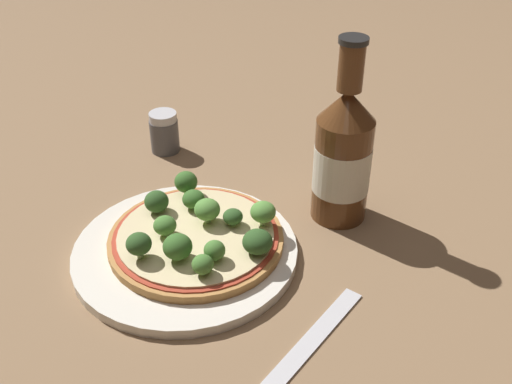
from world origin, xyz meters
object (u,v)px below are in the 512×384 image
(pizza, at_px, (196,238))
(beer_bottle, at_px, (343,155))
(fork, at_px, (307,346))
(pepper_shaker, at_px, (164,132))

(pizza, distance_m, beer_bottle, 0.19)
(beer_bottle, relative_size, fork, 1.24)
(pizza, distance_m, fork, 0.18)
(pepper_shaker, bearing_deg, beer_bottle, 2.48)
(pizza, xyz_separation_m, fork, (0.17, -0.04, -0.02))
(pizza, relative_size, fork, 1.08)
(beer_bottle, relative_size, pepper_shaker, 3.76)
(pizza, distance_m, pepper_shaker, 0.24)
(pepper_shaker, relative_size, fork, 0.33)
(fork, bearing_deg, pepper_shaker, 62.77)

